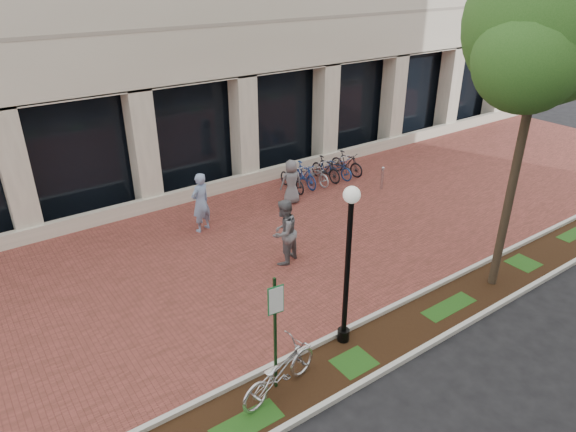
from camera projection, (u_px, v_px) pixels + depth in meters
ground at (272, 245)px, 15.92m from camera, size 120.00×120.00×0.00m
brick_plaza at (272, 245)px, 15.92m from camera, size 40.00×9.00×0.01m
planting_strip at (396, 334)px, 12.07m from camera, size 40.00×1.50×0.01m
curb_plaza_side at (374, 316)px, 12.60m from camera, size 40.00×0.12×0.12m
curb_street_side at (421, 350)px, 11.50m from camera, size 40.00×0.12×0.12m
parking_sign at (275, 322)px, 9.84m from camera, size 0.34×0.07×2.66m
lamppost at (348, 259)px, 10.92m from camera, size 0.36×0.36×3.87m
street_tree at (544, 35)px, 11.23m from camera, size 4.26×3.55×8.45m
locked_bicycle at (279, 371)px, 10.25m from camera, size 2.11×1.10×1.06m
pedestrian_left at (201, 202)px, 16.36m from camera, size 0.84×0.68×1.99m
pedestrian_mid at (284, 232)px, 14.57m from camera, size 1.17×1.05×1.97m
pedestrian_right at (291, 182)px, 18.36m from camera, size 0.89×0.68×1.63m
bollard at (382, 178)px, 19.62m from camera, size 0.12×0.12×0.92m
bike_rack_cluster at (320, 171)px, 20.28m from camera, size 3.48×1.73×0.97m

